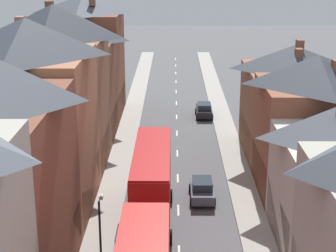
% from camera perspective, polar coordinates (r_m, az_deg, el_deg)
% --- Properties ---
extents(pavement_left, '(2.20, 104.00, 0.14)m').
position_cam_1_polar(pavement_left, '(54.20, -4.47, -1.96)').
color(pavement_left, '#A8A399').
rests_on(pavement_left, ground).
extents(pavement_right, '(2.20, 104.00, 0.14)m').
position_cam_1_polar(pavement_right, '(54.27, 6.33, -1.99)').
color(pavement_right, '#A8A399').
rests_on(pavement_right, ground).
extents(centre_line_dashes, '(0.14, 97.80, 0.01)m').
position_cam_1_polar(centre_line_dashes, '(52.14, 0.95, -2.78)').
color(centre_line_dashes, silver).
rests_on(centre_line_dashes, ground).
extents(terrace_row_left, '(8.00, 65.21, 13.98)m').
position_cam_1_polar(terrace_row_left, '(36.58, -15.01, -1.07)').
color(terrace_row_left, '#935138').
rests_on(terrace_row_left, ground).
extents(double_decker_bus_lead, '(2.74, 10.80, 5.30)m').
position_cam_1_polar(double_decker_bus_lead, '(38.17, -1.63, -5.99)').
color(double_decker_bus_lead, '#B70F0F').
rests_on(double_decker_bus_lead, ground).
extents(car_near_silver, '(1.90, 4.08, 1.61)m').
position_cam_1_polar(car_near_silver, '(63.46, 3.69, 1.64)').
color(car_near_silver, black).
rests_on(car_near_silver, ground).
extents(car_parked_left_a, '(1.90, 4.11, 1.65)m').
position_cam_1_polar(car_parked_left_a, '(35.24, -4.01, -11.72)').
color(car_parked_left_a, gray).
rests_on(car_parked_left_a, ground).
extents(car_parked_right_a, '(1.90, 4.11, 1.60)m').
position_cam_1_polar(car_parked_right_a, '(42.60, 3.47, -6.40)').
color(car_parked_right_a, '#4C515B').
rests_on(car_parked_right_a, ground).
extents(street_lamp, '(0.20, 1.12, 5.50)m').
position_cam_1_polar(street_lamp, '(30.78, -6.85, -11.28)').
color(street_lamp, black).
rests_on(street_lamp, ground).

